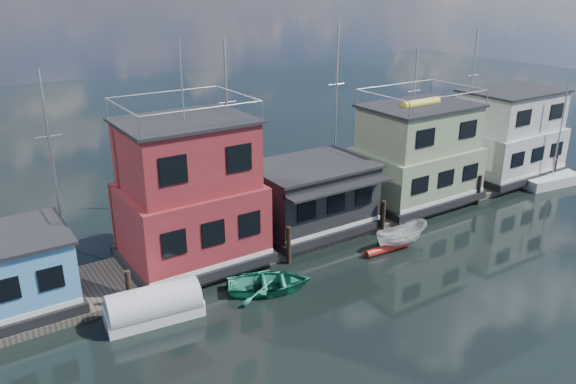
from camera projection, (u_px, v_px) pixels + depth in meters
ground at (467, 318)px, 26.34m from camera, size 160.00×160.00×0.00m
dock at (317, 226)px, 35.64m from camera, size 48.00×5.00×0.40m
houseboat_blue at (0, 275)px, 25.67m from camera, size 6.40×4.90×3.66m
houseboat_red at (189, 196)px, 29.89m from camera, size 7.40×5.90×11.86m
houseboat_dark at (311, 196)px, 34.59m from camera, size 7.40×6.10×4.06m
houseboat_green at (417, 155)px, 38.84m from camera, size 8.40×5.90×7.03m
houseboat_white at (508, 134)px, 43.99m from camera, size 8.40×5.90×6.66m
pilings at (340, 230)px, 32.97m from camera, size 42.28×0.28×2.20m
background_masts at (322, 117)px, 40.89m from camera, size 36.40×0.16×12.00m
motorboat at (401, 236)px, 33.13m from camera, size 3.73×1.62×1.41m
dinghy_teal at (270, 283)px, 28.51m from camera, size 5.23×4.63×0.90m
day_sailer at (552, 180)px, 43.24m from camera, size 5.22×2.34×7.96m
red_kayak at (387, 249)px, 32.65m from camera, size 2.99×0.60×0.44m
tarp_runabout at (154, 306)px, 26.03m from camera, size 4.59×2.24×1.79m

